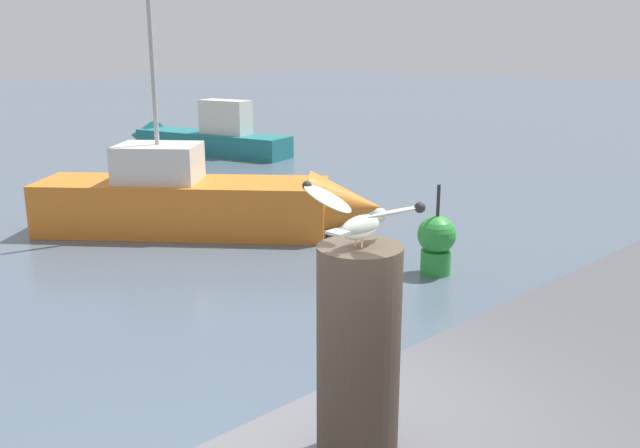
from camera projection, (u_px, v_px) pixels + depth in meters
mooring_post at (358, 356)px, 3.05m from camera, size 0.38×0.38×1.02m
seagull at (361, 218)px, 2.89m from camera, size 0.39×0.66×0.24m
boat_orange at (214, 202)px, 12.02m from camera, size 5.04×5.33×4.84m
boat_teal at (201, 137)px, 20.84m from camera, size 2.73×5.97×1.79m
channel_buoy at (436, 242)px, 9.87m from camera, size 0.56×0.56×1.33m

